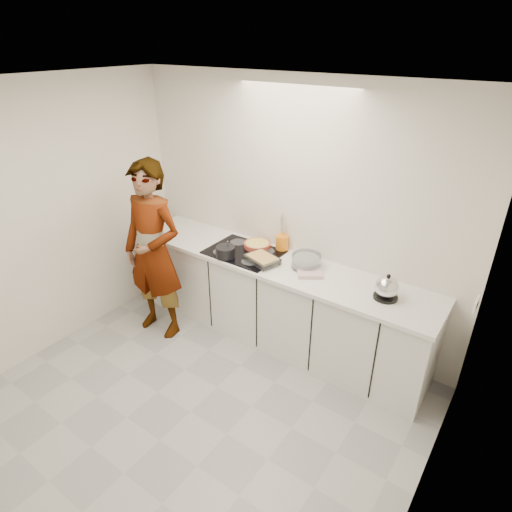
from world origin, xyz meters
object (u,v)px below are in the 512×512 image
Objects in this scene: baking_dish at (262,259)px; mixing_bowl at (306,262)px; tart_dish at (257,245)px; utensil_crock at (282,243)px; hob at (244,252)px; saucepan at (225,252)px; kettle at (387,288)px; cook at (153,252)px.

baking_dish is 0.99× the size of mixing_bowl.
tart_dish is 0.26m from utensil_crock.
mixing_bowl is at bearing 8.19° from hob.
saucepan is at bearing -162.65° from baking_dish.
saucepan is at bearing -172.55° from kettle.
tart_dish is 0.38m from saucepan.
saucepan is 1.48× the size of utensil_crock.
saucepan is 0.38m from baking_dish.
tart_dish is at bearing 73.38° from hob.
hob is 0.30m from baking_dish.
mixing_bowl reaches higher than tart_dish.
tart_dish reaches higher than hob.
mixing_bowl is at bearing 21.14° from saucepan.
mixing_bowl is at bearing 24.56° from baking_dish.
cook is at bearing -140.33° from utensil_crock.
cook is (-0.72, -0.56, 0.02)m from hob.
cook is at bearing -165.49° from kettle.
saucepan is 0.59m from utensil_crock.
saucepan is at bearing -109.89° from tart_dish.
utensil_crock is (0.00, 0.35, 0.03)m from baking_dish.
kettle is at bearing -12.52° from utensil_crock.
hob is at bearing -136.04° from utensil_crock.
tart_dish is 1.57× the size of kettle.
baking_dish is 1.55× the size of kettle.
kettle is at bearing -6.27° from tart_dish.
saucepan is at bearing -127.99° from utensil_crock.
mixing_bowl reaches higher than hob.
tart_dish is 1.00× the size of mixing_bowl.
cook is at bearing -154.75° from mixing_bowl.
kettle is 0.12× the size of cook.
cook reaches higher than baking_dish.
baking_dish is 1.20m from kettle.
kettle is 2.27m from cook.
kettle is 1.22m from utensil_crock.
tart_dish is at bearing 133.41° from baking_dish.
utensil_crock is at bearing 24.64° from tart_dish.
baking_dish reaches higher than hob.
kettle is 1.42× the size of utensil_crock.
cook reaches higher than tart_dish.
saucepan is at bearing 23.72° from cook.
hob is at bearing -179.60° from kettle.
utensil_crock is (-1.19, 0.26, -0.02)m from kettle.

